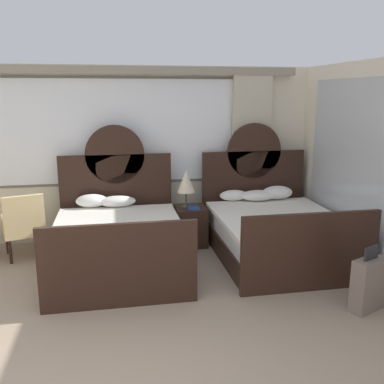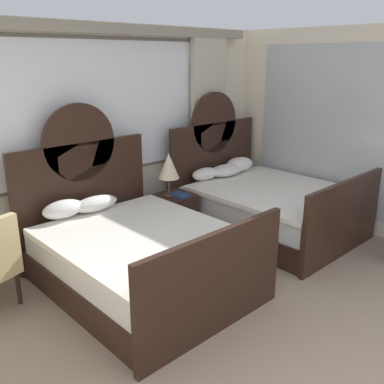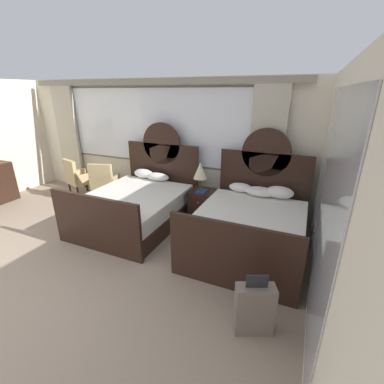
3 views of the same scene
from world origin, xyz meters
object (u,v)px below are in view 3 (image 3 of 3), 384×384
(bed_near_window, at_px, (137,205))
(armchair_by_window_centre, at_px, (77,177))
(book_on_nightstand, at_px, (202,191))
(armchair_by_window_left, at_px, (104,181))
(bed_near_mirror, at_px, (250,226))
(nightstand_between_beds, at_px, (203,204))
(suitcase_on_floor, at_px, (254,309))
(table_lamp_on_nightstand, at_px, (200,171))

(bed_near_window, distance_m, armchair_by_window_centre, 2.20)
(book_on_nightstand, relative_size, armchair_by_window_centre, 0.28)
(bed_near_window, relative_size, armchair_by_window_left, 2.34)
(bed_near_mirror, distance_m, nightstand_between_beds, 1.28)
(bed_near_mirror, height_order, armchair_by_window_centre, bed_near_mirror)
(bed_near_mirror, distance_m, suitcase_on_floor, 1.72)
(bed_near_mirror, xyz_separation_m, nightstand_between_beds, (-1.10, 0.66, -0.07))
(nightstand_between_beds, bearing_deg, table_lamp_on_nightstand, 165.00)
(nightstand_between_beds, bearing_deg, armchair_by_window_left, -177.69)
(nightstand_between_beds, height_order, armchair_by_window_left, armchair_by_window_left)
(bed_near_mirror, bearing_deg, nightstand_between_beds, 149.10)
(bed_near_window, distance_m, nightstand_between_beds, 1.29)
(bed_near_window, xyz_separation_m, table_lamp_on_nightstand, (1.04, 0.69, 0.62))
(bed_near_mirror, xyz_separation_m, armchair_by_window_left, (-3.50, 0.56, 0.13))
(bed_near_mirror, bearing_deg, armchair_by_window_centre, 172.58)
(table_lamp_on_nightstand, xyz_separation_m, armchair_by_window_left, (-2.33, -0.11, -0.49))
(bed_near_window, height_order, suitcase_on_floor, bed_near_window)
(table_lamp_on_nightstand, xyz_separation_m, suitcase_on_floor, (1.58, -2.35, -0.70))
(nightstand_between_beds, height_order, book_on_nightstand, book_on_nightstand)
(bed_near_window, xyz_separation_m, armchair_by_window_centre, (-2.12, 0.57, 0.13))
(bed_near_window, distance_m, book_on_nightstand, 1.28)
(suitcase_on_floor, bearing_deg, nightstand_between_beds, 122.99)
(book_on_nightstand, xyz_separation_m, armchair_by_window_left, (-2.42, -0.00, -0.11))
(book_on_nightstand, bearing_deg, bed_near_mirror, -27.64)
(bed_near_mirror, bearing_deg, armchair_by_window_left, 170.88)
(table_lamp_on_nightstand, relative_size, armchair_by_window_centre, 0.60)
(bed_near_window, relative_size, armchair_by_window_centre, 2.34)
(bed_near_window, distance_m, table_lamp_on_nightstand, 1.39)
(suitcase_on_floor, bearing_deg, armchair_by_window_centre, 154.72)
(bed_near_mirror, height_order, book_on_nightstand, bed_near_mirror)
(armchair_by_window_left, bearing_deg, book_on_nightstand, 0.10)
(bed_near_window, height_order, bed_near_mirror, same)
(nightstand_between_beds, bearing_deg, book_on_nightstand, -78.24)
(armchair_by_window_left, distance_m, suitcase_on_floor, 4.51)
(bed_near_mirror, bearing_deg, suitcase_on_floor, -76.14)
(book_on_nightstand, bearing_deg, bed_near_window, -152.76)
(suitcase_on_floor, bearing_deg, table_lamp_on_nightstand, 123.89)
(nightstand_between_beds, xyz_separation_m, book_on_nightstand, (0.02, -0.09, 0.32))
(bed_near_mirror, xyz_separation_m, book_on_nightstand, (-1.08, 0.57, 0.24))
(bed_near_mirror, height_order, armchair_by_window_left, bed_near_mirror)
(bed_near_window, height_order, armchair_by_window_centre, bed_near_window)
(armchair_by_window_centre, bearing_deg, table_lamp_on_nightstand, 2.06)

